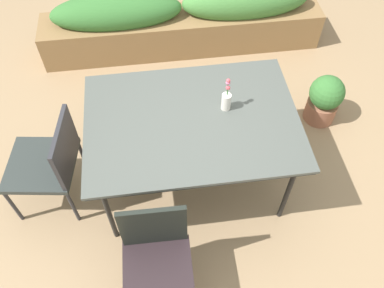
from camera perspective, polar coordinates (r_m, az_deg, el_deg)
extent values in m
plane|color=#9E7F5B|center=(3.45, -0.55, -4.70)|extent=(12.00, 12.00, 0.00)
cube|color=#4C514C|center=(2.82, 0.00, 3.31)|extent=(1.50, 1.07, 0.02)
cube|color=black|center=(2.84, 0.00, 3.00)|extent=(1.47, 1.05, 0.02)
cylinder|color=black|center=(2.92, -11.73, -9.49)|extent=(0.04, 0.04, 0.75)
cylinder|color=black|center=(3.02, 13.47, -6.51)|extent=(0.04, 0.04, 0.75)
cylinder|color=black|center=(3.41, -11.86, 3.44)|extent=(0.04, 0.04, 0.75)
cylinder|color=black|center=(3.50, 9.67, 5.61)|extent=(0.04, 0.04, 0.75)
cube|color=#2E3533|center=(3.19, -20.59, -2.76)|extent=(0.56, 0.56, 0.04)
cube|color=#2D2D33|center=(2.95, -17.56, -0.56)|extent=(0.10, 0.47, 0.41)
cylinder|color=#2D2D33|center=(3.35, -24.02, -8.00)|extent=(0.03, 0.03, 0.42)
cylinder|color=#2D2D33|center=(3.57, -22.17, -1.67)|extent=(0.03, 0.03, 0.42)
cylinder|color=#2D2D33|center=(3.19, -16.52, -8.47)|extent=(0.03, 0.03, 0.42)
cylinder|color=#2D2D33|center=(3.42, -15.15, -1.81)|extent=(0.03, 0.03, 0.42)
cube|color=#2A1E22|center=(2.64, -4.86, -17.60)|extent=(0.44, 0.44, 0.04)
cube|color=black|center=(2.52, -5.49, -11.60)|extent=(0.41, 0.04, 0.42)
cylinder|color=black|center=(2.92, -0.80, -15.03)|extent=(0.03, 0.03, 0.42)
cylinder|color=black|center=(2.93, -8.79, -15.66)|extent=(0.03, 0.03, 0.42)
cylinder|color=silver|center=(2.84, 4.87, 6.01)|extent=(0.07, 0.07, 0.13)
cylinder|color=#2D662D|center=(2.78, 5.02, 7.59)|extent=(0.01, 0.01, 0.15)
sphere|color=pink|center=(2.73, 5.13, 8.67)|extent=(0.03, 0.03, 0.03)
cylinder|color=#2D662D|center=(2.79, 5.05, 7.16)|extent=(0.01, 0.01, 0.11)
sphere|color=#DB4C56|center=(2.75, 5.13, 7.94)|extent=(0.03, 0.03, 0.03)
cylinder|color=#2D662D|center=(2.78, 5.05, 7.73)|extent=(0.01, 0.01, 0.16)
sphere|color=#DB4C56|center=(2.72, 5.17, 8.92)|extent=(0.03, 0.03, 0.03)
cube|color=olive|center=(4.47, -1.38, 15.71)|extent=(2.92, 0.47, 0.40)
ellipsoid|color=#387233|center=(4.28, -10.68, 17.94)|extent=(1.32, 0.42, 0.36)
ellipsoid|color=#47843D|center=(4.38, 7.63, 19.61)|extent=(1.32, 0.42, 0.40)
cylinder|color=#9E6047|center=(3.96, 17.75, 4.64)|extent=(0.28, 0.28, 0.21)
sphere|color=#387233|center=(3.80, 18.61, 6.94)|extent=(0.31, 0.31, 0.31)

